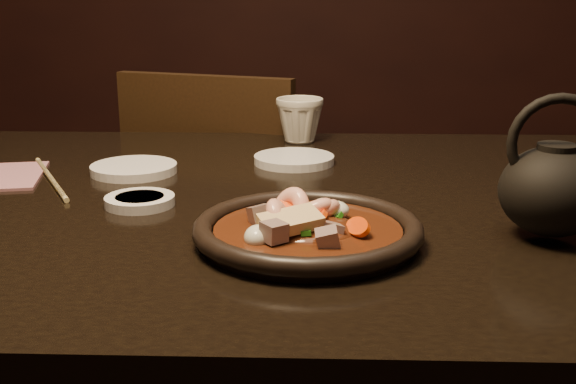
{
  "coord_description": "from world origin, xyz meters",
  "views": [
    {
      "loc": [
        0.13,
        -0.96,
        1.03
      ],
      "look_at": [
        0.1,
        -0.15,
        0.8
      ],
      "focal_mm": 45.0,
      "sensor_mm": 36.0,
      "label": 1
    }
  ],
  "objects_px": {
    "table": "(220,248)",
    "chair": "(231,240)",
    "tea_cup": "(300,119)",
    "teapot": "(554,186)",
    "plate": "(308,231)"
  },
  "relations": [
    {
      "from": "tea_cup",
      "to": "table",
      "type": "bearing_deg",
      "value": -106.18
    },
    {
      "from": "chair",
      "to": "plate",
      "type": "distance_m",
      "value": 0.86
    },
    {
      "from": "chair",
      "to": "tea_cup",
      "type": "distance_m",
      "value": 0.44
    },
    {
      "from": "chair",
      "to": "tea_cup",
      "type": "height_order",
      "value": "chair"
    },
    {
      "from": "plate",
      "to": "tea_cup",
      "type": "relative_size",
      "value": 2.95
    },
    {
      "from": "chair",
      "to": "tea_cup",
      "type": "xyz_separation_m",
      "value": [
        0.16,
        -0.24,
        0.33
      ]
    },
    {
      "from": "table",
      "to": "chair",
      "type": "height_order",
      "value": "chair"
    },
    {
      "from": "teapot",
      "to": "table",
      "type": "bearing_deg",
      "value": 160.98
    },
    {
      "from": "chair",
      "to": "teapot",
      "type": "distance_m",
      "value": 0.96
    },
    {
      "from": "plate",
      "to": "teapot",
      "type": "relative_size",
      "value": 1.6
    },
    {
      "from": "table",
      "to": "teapot",
      "type": "xyz_separation_m",
      "value": [
        0.41,
        -0.16,
        0.14
      ]
    },
    {
      "from": "chair",
      "to": "teapot",
      "type": "relative_size",
      "value": 5.23
    },
    {
      "from": "table",
      "to": "plate",
      "type": "relative_size",
      "value": 6.1
    },
    {
      "from": "plate",
      "to": "table",
      "type": "bearing_deg",
      "value": 124.43
    },
    {
      "from": "table",
      "to": "tea_cup",
      "type": "distance_m",
      "value": 0.4
    }
  ]
}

